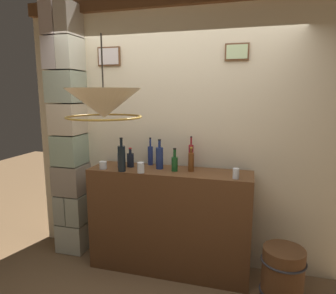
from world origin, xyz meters
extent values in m
cube|color=beige|center=(0.00, 1.10, 1.44)|extent=(3.43, 0.08, 2.89)
cube|color=brown|center=(-0.76, 1.05, 2.28)|extent=(0.26, 0.03, 0.20)
cube|color=beige|center=(-0.76, 1.03, 2.28)|extent=(0.23, 0.01, 0.17)
cube|color=brown|center=(0.62, 1.05, 2.28)|extent=(0.23, 0.03, 0.16)
cube|color=#BACF97|center=(0.62, 1.03, 2.28)|extent=(0.20, 0.01, 0.13)
cube|color=beige|center=(-1.22, 0.93, 0.18)|extent=(0.34, 0.39, 0.34)
cube|color=#9FA492|center=(-1.31, 0.93, 0.53)|extent=(0.15, 0.39, 0.34)
cube|color=#A5AD98|center=(-1.13, 0.93, 0.53)|extent=(0.17, 0.39, 0.34)
cube|color=gray|center=(-1.22, 0.93, 0.88)|extent=(0.33, 0.39, 0.34)
cube|color=#93A88D|center=(-1.22, 0.93, 1.24)|extent=(0.31, 0.39, 0.34)
cube|color=#C5B496|center=(-1.22, 0.93, 1.59)|extent=(0.32, 0.39, 0.34)
cube|color=gray|center=(-1.22, 0.93, 1.95)|extent=(0.34, 0.39, 0.34)
cube|color=#AA9E98|center=(-1.31, 0.93, 2.30)|extent=(0.17, 0.39, 0.34)
cube|color=beige|center=(-1.13, 0.93, 2.30)|extent=(0.17, 0.39, 0.34)
cube|color=#A99892|center=(-1.31, 0.93, 2.65)|extent=(0.17, 0.39, 0.34)
cube|color=#B4A99A|center=(-1.13, 0.93, 2.65)|extent=(0.16, 0.39, 0.34)
cube|color=brown|center=(0.00, 0.80, 0.55)|extent=(1.68, 0.43, 1.10)
cylinder|color=navy|center=(-0.11, 0.84, 1.21)|extent=(0.08, 0.08, 0.22)
cylinder|color=navy|center=(-0.11, 0.84, 1.36)|extent=(0.03, 0.03, 0.08)
cylinder|color=black|center=(-0.11, 0.84, 1.41)|extent=(0.03, 0.03, 0.01)
cylinder|color=navy|center=(-0.53, 0.77, 1.18)|extent=(0.05, 0.05, 0.15)
cylinder|color=navy|center=(-0.53, 0.77, 1.27)|extent=(0.02, 0.02, 0.04)
cylinder|color=black|center=(-0.53, 0.77, 1.30)|extent=(0.02, 0.02, 0.01)
cylinder|color=brown|center=(0.22, 0.82, 1.20)|extent=(0.06, 0.06, 0.19)
cylinder|color=brown|center=(0.22, 0.82, 1.31)|extent=(0.02, 0.02, 0.05)
cylinder|color=#B7932D|center=(0.22, 0.82, 1.34)|extent=(0.03, 0.03, 0.01)
cylinder|color=#174F20|center=(0.06, 0.78, 1.17)|extent=(0.06, 0.06, 0.14)
cylinder|color=#174F20|center=(0.06, 0.78, 1.29)|extent=(0.03, 0.03, 0.08)
cylinder|color=black|center=(0.06, 0.78, 1.33)|extent=(0.03, 0.03, 0.01)
cylinder|color=black|center=(-0.45, 0.64, 1.23)|extent=(0.08, 0.08, 0.26)
cylinder|color=black|center=(-0.45, 0.64, 1.40)|extent=(0.03, 0.03, 0.07)
cylinder|color=black|center=(-0.45, 0.64, 1.44)|extent=(0.03, 0.03, 0.01)
cylinder|color=black|center=(-0.44, 0.83, 1.17)|extent=(0.07, 0.07, 0.15)
cylinder|color=black|center=(-0.44, 0.83, 1.27)|extent=(0.03, 0.03, 0.05)
cylinder|color=maroon|center=(-0.44, 0.83, 1.30)|extent=(0.03, 0.03, 0.01)
cylinder|color=navy|center=(-0.26, 0.97, 1.20)|extent=(0.06, 0.06, 0.20)
cylinder|color=navy|center=(-0.26, 0.97, 1.35)|extent=(0.02, 0.02, 0.09)
cylinder|color=black|center=(-0.26, 0.97, 1.40)|extent=(0.02, 0.02, 0.01)
cylinder|color=maroon|center=(0.19, 0.98, 1.22)|extent=(0.05, 0.05, 0.24)
cylinder|color=maroon|center=(0.19, 0.98, 1.38)|extent=(0.02, 0.02, 0.08)
cylinder|color=black|center=(0.19, 0.98, 1.43)|extent=(0.02, 0.02, 0.01)
cylinder|color=silver|center=(0.67, 0.68, 1.15)|extent=(0.06, 0.06, 0.10)
cylinder|color=silver|center=(-0.68, 0.67, 1.14)|extent=(0.08, 0.08, 0.08)
cylinder|color=silver|center=(-0.25, 0.63, 1.15)|extent=(0.07, 0.07, 0.11)
cone|color=#EFE5C6|center=(-0.30, 0.01, 1.80)|extent=(0.57, 0.57, 0.22)
cylinder|color=black|center=(-0.30, 0.01, 2.11)|extent=(0.01, 0.01, 0.39)
torus|color=#AD8433|center=(-0.30, 0.01, 1.70)|extent=(0.58, 0.58, 0.02)
cylinder|color=brown|center=(1.12, 0.55, 0.26)|extent=(0.36, 0.36, 0.53)
torus|color=#333338|center=(1.12, 0.55, 0.41)|extent=(0.39, 0.39, 0.02)
torus|color=#333338|center=(1.12, 0.55, 0.12)|extent=(0.39, 0.39, 0.02)
camera|label=1|loc=(0.78, -2.04, 1.88)|focal=31.78mm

